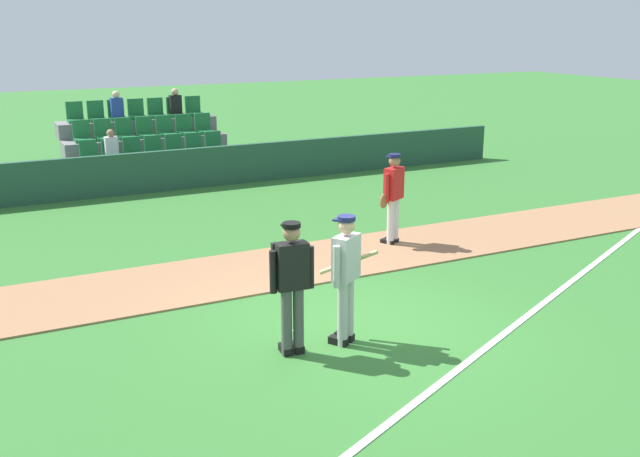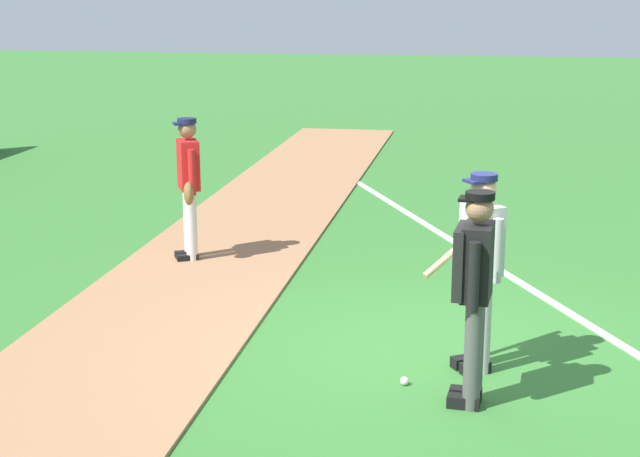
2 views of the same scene
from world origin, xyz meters
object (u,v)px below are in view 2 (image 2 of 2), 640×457
(batter_grey_jersey, at_px, (480,264))
(baseball, at_px, (404,381))
(runner_red_jersey, at_px, (189,184))
(umpire_home_plate, at_px, (474,286))

(batter_grey_jersey, xyz_separation_m, baseball, (-0.46, 0.59, -0.93))
(batter_grey_jersey, xyz_separation_m, runner_red_jersey, (2.95, 3.53, -0.01))
(umpire_home_plate, relative_size, runner_red_jersey, 1.00)
(batter_grey_jersey, distance_m, baseball, 1.19)
(batter_grey_jersey, height_order, umpire_home_plate, same)
(umpire_home_plate, height_order, baseball, umpire_home_plate)
(runner_red_jersey, distance_m, baseball, 4.60)
(umpire_home_plate, bearing_deg, baseball, 61.75)
(batter_grey_jersey, bearing_deg, runner_red_jersey, 50.12)
(batter_grey_jersey, relative_size, baseball, 23.78)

